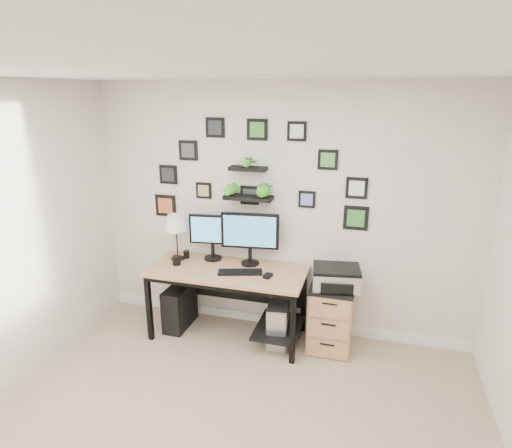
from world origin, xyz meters
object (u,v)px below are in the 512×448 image
(monitor_right, at_px, (250,234))
(pc_tower_grey, at_px, (278,322))
(pc_tower_black, at_px, (180,306))
(table_lamp, at_px, (176,224))
(printer, at_px, (336,277))
(desk, at_px, (232,280))
(file_cabinet, at_px, (331,316))
(mug, at_px, (177,260))
(monitor_left, at_px, (212,234))

(monitor_right, distance_m, pc_tower_grey, 0.94)
(pc_tower_black, distance_m, pc_tower_grey, 1.11)
(table_lamp, relative_size, printer, 1.01)
(monitor_right, bearing_deg, desk, -131.78)
(pc_tower_grey, distance_m, printer, 0.78)
(desk, distance_m, file_cabinet, 1.07)
(mug, bearing_deg, desk, 4.94)
(monitor_right, height_order, pc_tower_black, monitor_right)
(desk, bearing_deg, pc_tower_grey, -1.21)
(monitor_left, height_order, pc_tower_black, monitor_left)
(monitor_right, height_order, printer, monitor_right)
(desk, height_order, printer, printer)
(monitor_right, bearing_deg, printer, -8.40)
(monitor_left, relative_size, table_lamp, 1.00)
(desk, distance_m, monitor_right, 0.51)
(monitor_right, relative_size, pc_tower_black, 1.28)
(desk, xyz_separation_m, pc_tower_black, (-0.61, -0.00, -0.39))
(monitor_right, relative_size, mug, 6.19)
(desk, distance_m, pc_tower_grey, 0.64)
(table_lamp, bearing_deg, printer, -2.18)
(table_lamp, bearing_deg, monitor_right, 4.99)
(pc_tower_black, height_order, pc_tower_grey, pc_tower_black)
(monitor_right, xyz_separation_m, mug, (-0.74, -0.22, -0.28))
(monitor_left, height_order, pc_tower_grey, monitor_left)
(monitor_left, distance_m, monitor_right, 0.43)
(pc_tower_grey, xyz_separation_m, printer, (0.56, 0.04, 0.55))
(monitor_left, height_order, table_lamp, monitor_left)
(table_lamp, bearing_deg, mug, -68.07)
(monitor_right, distance_m, file_cabinet, 1.16)
(monitor_left, distance_m, pc_tower_grey, 1.15)
(pc_tower_black, bearing_deg, table_lamp, 112.61)
(monitor_left, distance_m, file_cabinet, 1.49)
(mug, bearing_deg, pc_tower_grey, 2.12)
(monitor_left, xyz_separation_m, printer, (1.34, -0.16, -0.27))
(pc_tower_black, bearing_deg, monitor_left, 31.56)
(desk, relative_size, monitor_right, 2.67)
(file_cabinet, bearing_deg, mug, -176.14)
(desk, height_order, mug, mug)
(desk, bearing_deg, pc_tower_black, -179.86)
(mug, bearing_deg, file_cabinet, 3.86)
(monitor_right, height_order, table_lamp, monitor_right)
(table_lamp, xyz_separation_m, file_cabinet, (1.68, -0.04, -0.81))
(table_lamp, xyz_separation_m, pc_tower_grey, (1.15, -0.11, -0.93))
(desk, relative_size, file_cabinet, 2.39)
(pc_tower_grey, bearing_deg, file_cabinet, 7.43)
(monitor_right, bearing_deg, mug, -163.60)
(pc_tower_black, bearing_deg, pc_tower_grey, 0.70)
(pc_tower_grey, bearing_deg, printer, 4.35)
(mug, relative_size, file_cabinet, 0.14)
(desk, relative_size, pc_tower_grey, 3.38)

